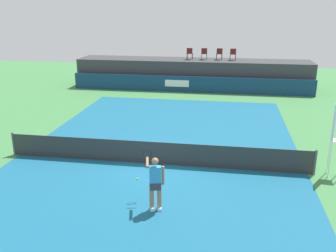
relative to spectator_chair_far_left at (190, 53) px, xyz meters
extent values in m
plane|color=#3D7A42|center=(0.25, -12.31, -2.69)|extent=(48.00, 48.00, 0.00)
cube|color=#16597A|center=(0.25, -15.31, -2.69)|extent=(12.00, 22.00, 0.00)
cube|color=navy|center=(0.25, -1.81, -2.09)|extent=(18.00, 0.20, 1.20)
cube|color=white|center=(-0.73, -1.92, -2.03)|extent=(1.80, 0.02, 0.50)
cube|color=#38383D|center=(0.25, -0.01, -1.59)|extent=(18.00, 2.80, 2.20)
cylinder|color=#561919|center=(0.21, 0.27, -0.27)|extent=(0.04, 0.04, 0.44)
cylinder|color=#561919|center=(-0.19, 0.28, -0.27)|extent=(0.04, 0.04, 0.44)
cylinder|color=#561919|center=(0.20, -0.13, -0.27)|extent=(0.04, 0.04, 0.44)
cylinder|color=#561919|center=(-0.21, -0.12, -0.27)|extent=(0.04, 0.04, 0.44)
cube|color=#561919|center=(0.00, 0.08, -0.04)|extent=(0.45, 0.45, 0.03)
cube|color=#561919|center=(0.00, -0.13, 0.19)|extent=(0.44, 0.04, 0.42)
cylinder|color=#561919|center=(1.29, 0.37, -0.27)|extent=(0.04, 0.04, 0.44)
cylinder|color=#561919|center=(0.89, 0.34, -0.27)|extent=(0.04, 0.04, 0.44)
cylinder|color=#561919|center=(1.32, -0.03, -0.27)|extent=(0.04, 0.04, 0.44)
cylinder|color=#561919|center=(0.92, -0.06, -0.27)|extent=(0.04, 0.04, 0.44)
cube|color=#561919|center=(1.11, 0.15, -0.04)|extent=(0.47, 0.47, 0.03)
cube|color=#561919|center=(1.12, -0.05, 0.19)|extent=(0.44, 0.06, 0.42)
cylinder|color=#561919|center=(2.45, 0.45, -0.27)|extent=(0.04, 0.04, 0.44)
cylinder|color=#561919|center=(2.05, 0.42, -0.27)|extent=(0.04, 0.04, 0.44)
cylinder|color=#561919|center=(2.49, 0.05, -0.27)|extent=(0.04, 0.04, 0.44)
cylinder|color=#561919|center=(2.09, 0.01, -0.27)|extent=(0.04, 0.04, 0.44)
cube|color=#561919|center=(2.27, 0.23, -0.04)|extent=(0.48, 0.48, 0.03)
cube|color=#561919|center=(2.29, 0.03, 0.19)|extent=(0.44, 0.06, 0.42)
cylinder|color=#561919|center=(3.50, 0.40, -0.27)|extent=(0.04, 0.04, 0.44)
cylinder|color=#561919|center=(3.10, 0.38, -0.27)|extent=(0.04, 0.04, 0.44)
cylinder|color=#561919|center=(3.52, -0.01, -0.27)|extent=(0.04, 0.04, 0.44)
cylinder|color=#561919|center=(3.11, -0.02, -0.27)|extent=(0.04, 0.04, 0.44)
cube|color=#561919|center=(3.31, 0.19, -0.04)|extent=(0.45, 0.45, 0.03)
cube|color=#561919|center=(3.31, -0.02, 0.19)|extent=(0.44, 0.04, 0.42)
cylinder|color=white|center=(6.92, -15.48, -1.99)|extent=(0.04, 0.04, 1.40)
cylinder|color=white|center=(6.97, -15.08, -1.99)|extent=(0.04, 0.04, 1.40)
cube|color=white|center=(6.94, -15.28, -0.60)|extent=(0.08, 0.44, 1.33)
cube|color=#2D2D2D|center=(0.25, -15.31, -2.22)|extent=(12.40, 0.02, 0.95)
cylinder|color=#4C4C51|center=(-5.95, -15.31, -2.19)|extent=(0.10, 0.10, 1.00)
cylinder|color=#4C4C51|center=(6.45, -15.31, -2.19)|extent=(0.10, 0.10, 1.00)
cube|color=white|center=(1.10, -18.79, -2.64)|extent=(0.17, 0.28, 0.10)
cylinder|color=#997051|center=(1.10, -18.79, -2.18)|extent=(0.14, 0.14, 0.82)
cube|color=white|center=(0.86, -18.85, -2.64)|extent=(0.17, 0.28, 0.10)
cylinder|color=#997051|center=(0.86, -18.85, -2.18)|extent=(0.14, 0.14, 0.82)
cube|color=#333338|center=(0.98, -18.82, -1.85)|extent=(0.38, 0.29, 0.24)
cube|color=#338CCC|center=(0.98, -18.82, -1.49)|extent=(0.39, 0.27, 0.56)
sphere|color=#997051|center=(0.98, -18.82, -1.03)|extent=(0.22, 0.22, 0.22)
cylinder|color=#997051|center=(1.21, -18.77, -1.51)|extent=(0.09, 0.09, 0.60)
cylinder|color=#997051|center=(0.69, -18.61, -1.19)|extent=(0.22, 0.61, 0.14)
cylinder|color=black|center=(0.60, -18.20, -1.16)|extent=(0.30, 0.10, 0.03)
torus|color=black|center=(0.53, -17.91, -1.16)|extent=(0.30, 0.09, 0.30)
sphere|color=#D8EA33|center=(-0.11, -16.84, -2.66)|extent=(0.07, 0.07, 0.07)
camera|label=1|loc=(3.05, -28.99, 3.44)|focal=39.68mm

